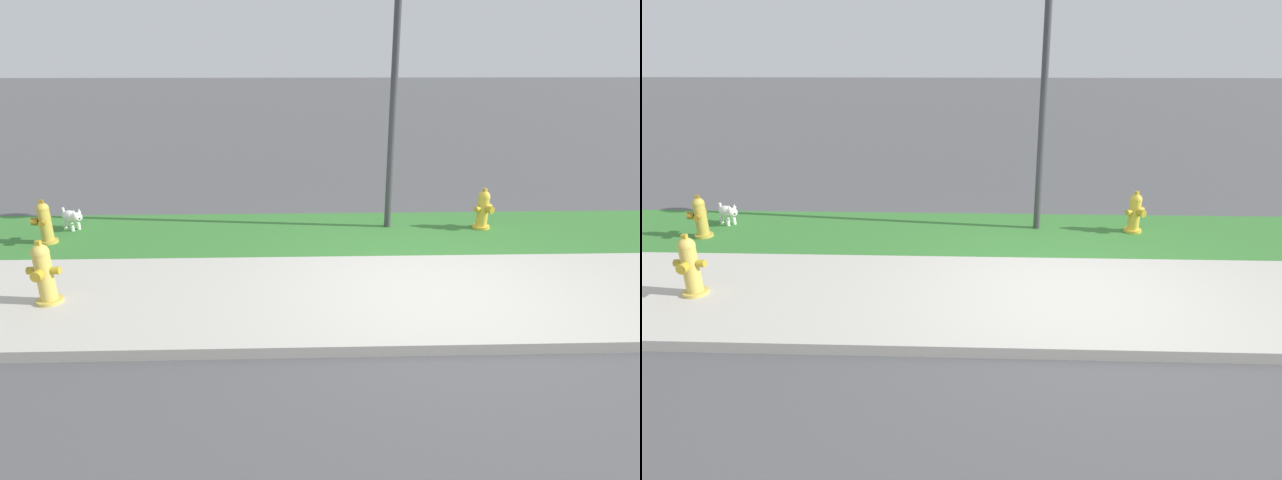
{
  "view_description": "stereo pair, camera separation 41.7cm",
  "coord_description": "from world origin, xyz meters",
  "views": [
    {
      "loc": [
        -1.55,
        -5.46,
        2.75
      ],
      "look_at": [
        -1.36,
        0.83,
        0.4
      ],
      "focal_mm": 28.0,
      "sensor_mm": 36.0,
      "label": 1
    },
    {
      "loc": [
        -1.13,
        -5.45,
        2.75
      ],
      "look_at": [
        -1.36,
        0.83,
        0.4
      ],
      "focal_mm": 28.0,
      "sensor_mm": 36.0,
      "label": 2
    }
  ],
  "objects": [
    {
      "name": "ground_plane",
      "position": [
        0.0,
        0.0,
        0.0
      ],
      "size": [
        120.0,
        120.0,
        0.0
      ],
      "primitive_type": "plane",
      "color": "#515154"
    },
    {
      "name": "sidewalk_pavement",
      "position": [
        0.0,
        0.0,
        0.01
      ],
      "size": [
        18.0,
        2.39,
        0.01
      ],
      "primitive_type": "cube",
      "color": "#BCB7AD",
      "rests_on": "ground"
    },
    {
      "name": "grass_verge",
      "position": [
        0.0,
        2.25,
        0.0
      ],
      "size": [
        18.0,
        2.11,
        0.01
      ],
      "primitive_type": "cube",
      "color": "#387A33",
      "rests_on": "ground"
    },
    {
      "name": "street_curb",
      "position": [
        0.0,
        -1.27,
        0.06
      ],
      "size": [
        18.0,
        0.16,
        0.12
      ],
      "primitive_type": "cube",
      "color": "#BCB7AD",
      "rests_on": "ground"
    },
    {
      "name": "fire_hydrant_across_street",
      "position": [
        1.4,
        2.39,
        0.33
      ],
      "size": [
        0.36,
        0.34,
        0.69
      ],
      "rotation": [
        0.0,
        0.0,
        3.69
      ],
      "color": "gold",
      "rests_on": "ground"
    },
    {
      "name": "fire_hydrant_mid_block",
      "position": [
        -4.57,
        -0.12,
        0.38
      ],
      "size": [
        0.37,
        0.34,
        0.78
      ],
      "rotation": [
        0.0,
        0.0,
        3.13
      ],
      "color": "gold",
      "rests_on": "ground"
    },
    {
      "name": "fire_hydrant_far_end",
      "position": [
        -5.54,
        1.9,
        0.33
      ],
      "size": [
        0.33,
        0.37,
        0.69
      ],
      "rotation": [
        0.0,
        0.0,
        1.74
      ],
      "color": "gold",
      "rests_on": "ground"
    },
    {
      "name": "small_white_dog",
      "position": [
        -5.43,
        2.53,
        0.22
      ],
      "size": [
        0.47,
        0.42,
        0.39
      ],
      "rotation": [
        0.0,
        0.0,
        5.6
      ],
      "color": "white",
      "rests_on": "ground"
    },
    {
      "name": "street_lamp",
      "position": [
        -0.17,
        2.53,
        2.78
      ],
      "size": [
        0.32,
        0.32,
        4.14
      ],
      "color": "#3D3D42",
      "rests_on": "ground"
    }
  ]
}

